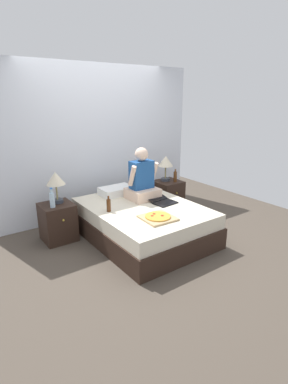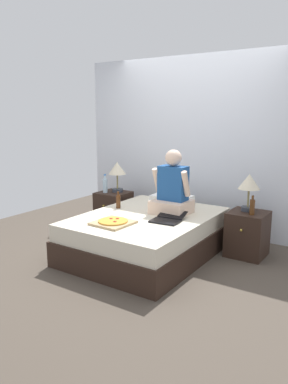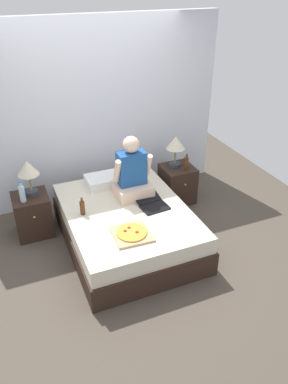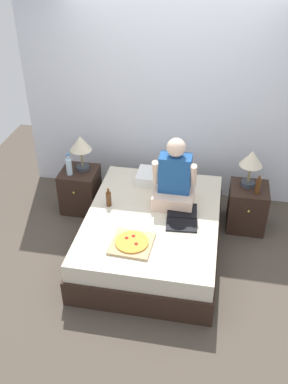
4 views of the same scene
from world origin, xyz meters
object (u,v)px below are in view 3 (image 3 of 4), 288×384
Objects in this scene: bed at (127,226)px; person_seated at (132,174)px; lamp_on_left_nightstand at (28,170)px; lamp_on_right_nightstand at (176,145)px; pizza_box at (132,234)px; laptop at (152,204)px; nightstand_right at (177,184)px; nightstand_left at (33,215)px; beer_bottle at (186,163)px; water_bottle at (22,193)px; beer_bottle_on_bed at (82,207)px.

bed is 0.64m from person_seated.
lamp_on_left_nightstand is at bearing 144.60° from bed.
lamp_on_right_nightstand is 1.07× the size of pizza_box.
bed is 4.30× the size of laptop.
person_seated is (-0.81, -0.42, -0.09)m from lamp_on_right_nightstand.
nightstand_right is 1.05m from person_seated.
bed is 3.48× the size of nightstand_left.
person_seated is at bearing -163.39° from beer_bottle.
pizza_box is at bearing -103.62° from bed.
bed is at bearing -26.90° from water_bottle.
nightstand_right is 2.37× the size of beer_bottle.
laptop is at bearing -9.09° from bed.
person_seated reaches higher than laptop.
beer_bottle reaches higher than bed.
nightstand_left is 1.30× the size of pizza_box.
nightstand_right is 0.39m from beer_bottle.
nightstand_right is 0.70× the size of person_seated.
lamp_on_left_nightstand reaches higher than pizza_box.
lamp_on_right_nightstand reaches higher than laptop.
lamp_on_left_nightstand reaches higher than bed.
nightstand_left is at bearing -128.63° from lamp_on_left_nightstand.
beer_bottle_on_bed is at bearing 122.78° from pizza_box.
lamp_on_left_nightstand is at bearing 128.41° from beer_bottle_on_bed.
nightstand_left is 0.83m from beer_bottle_on_bed.
beer_bottle reaches higher than nightstand_left.
beer_bottle_on_bed is (0.61, -0.47, -0.07)m from water_bottle.
beer_bottle_on_bed is at bearing -51.59° from lamp_on_left_nightstand.
lamp_on_right_nightstand reaches higher than beer_bottle_on_bed.
person_seated is 3.55× the size of beer_bottle_on_bed.
lamp_on_left_nightstand reaches higher than laptop.
beer_bottle is 1.67m from beer_bottle_on_bed.
beer_bottle_on_bed reaches higher than pizza_box.
lamp_on_left_nightstand reaches higher than beer_bottle_on_bed.
person_seated is at bearing -12.25° from water_bottle.
bed is 2.43× the size of person_seated.
bed is 1.31m from water_bottle.
nightstand_left is (-1.03, 0.65, 0.03)m from bed.
bed is 4.53× the size of pizza_box.
beer_bottle_on_bed is at bearing -157.80° from lamp_on_right_nightstand.
nightstand_right is at bearing -59.07° from lamp_on_right_nightstand.
person_seated is (0.19, 0.28, 0.54)m from bed.
person_seated reaches higher than nightstand_right.
water_bottle is 2.17m from nightstand_right.
lamp_on_left_nightstand is 1.96× the size of beer_bottle.
bed is 3.48× the size of nightstand_right.
nightstand_right is at bearing 44.67° from laptop.
lamp_on_left_nightstand is at bearing 150.02° from laptop.
laptop is at bearing 45.79° from pizza_box.
water_bottle is 0.51× the size of nightstand_right.
nightstand_left is at bearing 152.41° from laptop.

